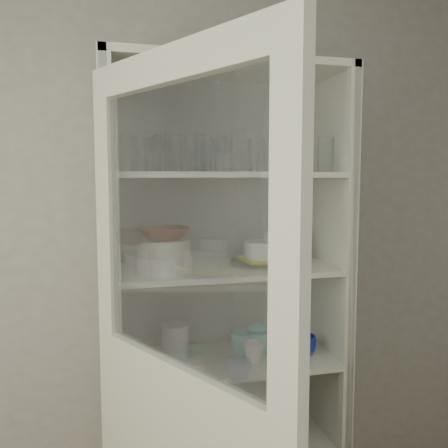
{
  "coord_description": "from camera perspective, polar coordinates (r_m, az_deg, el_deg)",
  "views": [
    {
      "loc": [
        -0.29,
        -0.66,
        1.64
      ],
      "look_at": [
        0.2,
        1.27,
        1.44
      ],
      "focal_mm": 38.0,
      "sensor_mm": 36.0,
      "label": 1
    }
  ],
  "objects": [
    {
      "name": "wall_back",
      "position": [
        2.21,
        -6.49,
        -3.28
      ],
      "size": [
        3.6,
        0.02,
        2.6
      ],
      "primitive_type": "cube",
      "color": "gray",
      "rests_on": "ground"
    },
    {
      "name": "pantry_cabinet",
      "position": [
        2.17,
        -0.41,
        -13.16
      ],
      "size": [
        1.0,
        0.45,
        2.1
      ],
      "color": "beige",
      "rests_on": "floor"
    },
    {
      "name": "cupboard_door",
      "position": [
        1.53,
        -5.28,
        -24.4
      ],
      "size": [
        0.46,
        0.81,
        2.0
      ],
      "rotation": [
        0.0,
        0.0,
        -1.08
      ],
      "color": "beige",
      "rests_on": "floor"
    },
    {
      "name": "tumbler_0",
      "position": [
        1.79,
        -10.17,
        8.28
      ],
      "size": [
        0.07,
        0.07,
        0.13
      ],
      "primitive_type": "cylinder",
      "rotation": [
        0.0,
        0.0,
        0.06
      ],
      "color": "silver",
      "rests_on": "shelf_glass"
    },
    {
      "name": "tumbler_1",
      "position": [
        1.84,
        -2.42,
        8.46
      ],
      "size": [
        0.08,
        0.08,
        0.14
      ],
      "primitive_type": "cylinder",
      "rotation": [
        0.0,
        0.0,
        -0.19
      ],
      "color": "silver",
      "rests_on": "shelf_glass"
    },
    {
      "name": "tumbler_2",
      "position": [
        1.83,
        -0.07,
        8.33
      ],
      "size": [
        0.08,
        0.08,
        0.13
      ],
      "primitive_type": "cylinder",
      "rotation": [
        0.0,
        0.0,
        0.37
      ],
      "color": "silver",
      "rests_on": "shelf_glass"
    },
    {
      "name": "tumbler_3",
      "position": [
        1.85,
        -3.27,
        8.55
      ],
      "size": [
        0.07,
        0.07,
        0.15
      ],
      "primitive_type": "cylinder",
      "rotation": [
        0.0,
        0.0,
        0.01
      ],
      "color": "silver",
      "rests_on": "shelf_glass"
    },
    {
      "name": "tumbler_4",
      "position": [
        1.95,
        8.88,
        8.26
      ],
      "size": [
        0.08,
        0.08,
        0.14
      ],
      "primitive_type": "cylinder",
      "rotation": [
        0.0,
        0.0,
        -0.19
      ],
      "color": "silver",
      "rests_on": "shelf_glass"
    },
    {
      "name": "tumbler_5",
      "position": [
        1.95,
        9.29,
        8.43
      ],
      "size": [
        0.09,
        0.09,
        0.15
      ],
      "primitive_type": "cylinder",
      "rotation": [
        0.0,
        0.0,
        0.14
      ],
      "color": "silver",
      "rests_on": "shelf_glass"
    },
    {
      "name": "tumbler_6",
      "position": [
        2.04,
        12.12,
        8.15
      ],
      "size": [
        0.08,
        0.08,
        0.15
      ],
      "primitive_type": "cylinder",
      "rotation": [
        0.0,
        0.0,
        0.13
      ],
      "color": "silver",
      "rests_on": "shelf_glass"
    },
    {
      "name": "tumbler_7",
      "position": [
        1.94,
        -8.53,
        8.19
      ],
      "size": [
        0.08,
        0.08,
        0.14
      ],
      "primitive_type": "cylinder",
      "rotation": [
        0.0,
        0.0,
        -0.24
      ],
      "color": "silver",
      "rests_on": "shelf_glass"
    },
    {
      "name": "tumbler_8",
      "position": [
        1.98,
        -6.06,
        8.47
      ],
      "size": [
        0.09,
        0.09,
        0.16
      ],
      "primitive_type": "cylinder",
      "rotation": [
        0.0,
        0.0,
        0.22
      ],
      "color": "silver",
      "rests_on": "shelf_glass"
    },
    {
      "name": "tumbler_9",
      "position": [
        1.98,
        -3.73,
        8.39
      ],
      "size": [
        0.1,
        0.1,
        0.15
      ],
      "primitive_type": "cylinder",
      "rotation": [
        0.0,
        0.0,
        0.37
      ],
      "color": "silver",
      "rests_on": "shelf_glass"
    },
    {
      "name": "tumbler_10",
      "position": [
        1.96,
        -1.75,
        8.19
      ],
      "size": [
        0.09,
        0.09,
        0.13
      ],
      "primitive_type": "cylinder",
      "rotation": [
        0.0,
        0.0,
        -0.42
      ],
      "color": "silver",
      "rests_on": "shelf_glass"
    },
    {
      "name": "tumbler_11",
      "position": [
        2.03,
        3.95,
        8.19
      ],
      "size": [
        0.08,
        0.08,
        0.14
      ],
      "primitive_type": "cylinder",
      "rotation": [
        0.0,
        0.0,
        0.15
      ],
      "color": "silver",
      "rests_on": "shelf_glass"
    },
    {
      "name": "goblet_0",
      "position": [
        2.06,
        -7.98,
        8.65
      ],
      "size": [
        0.08,
        0.08,
        0.18
      ],
      "primitive_type": null,
      "color": "silver",
      "rests_on": "shelf_glass"
    },
    {
      "name": "goblet_1",
      "position": [
        2.07,
        0.02,
        8.29
      ],
      "size": [
        0.07,
        0.07,
        0.15
      ],
      "primitive_type": null,
      "color": "silver",
      "rests_on": "shelf_glass"
    },
    {
      "name": "goblet_2",
      "position": [
        2.08,
        0.09,
        8.59
      ],
      "size": [
        0.08,
        0.08,
        0.17
      ],
      "primitive_type": null,
      "color": "silver",
      "rests_on": "shelf_glass"
    },
    {
      "name": "goblet_3",
      "position": [
        2.21,
        7.74,
        8.31
      ],
      "size": [
        0.08,
        0.08,
        0.17
      ],
      "primitive_type": null,
      "color": "silver",
      "rests_on": "shelf_glass"
    },
    {
      "name": "plate_stack_front",
      "position": [
        1.9,
        -7.2,
        -4.82
      ],
      "size": [
        0.23,
        0.23,
        0.07
      ],
      "primitive_type": "cylinder",
      "color": "silver",
      "rests_on": "shelf_plates"
    },
    {
      "name": "plate_stack_back",
      "position": [
        2.07,
        -8.69,
        -4.21
      ],
      "size": [
        0.23,
        0.23,
        0.06
      ],
      "primitive_type": "cylinder",
      "color": "silver",
      "rests_on": "shelf_plates"
    },
    {
      "name": "cream_bowl",
      "position": [
        1.89,
        -7.22,
        -2.83
      ],
      "size": [
        0.27,
        0.27,
        0.06
      ],
      "primitive_type": "cylinder",
      "rotation": [
        0.0,
        0.0,
        -0.39
      ],
      "color": "beige",
      "rests_on": "plate_stack_front"
    },
    {
      "name": "terracotta_bowl",
      "position": [
        1.89,
        -7.25,
        -1.12
      ],
      "size": [
        0.22,
        0.22,
        0.05
      ],
      "primitive_type": "imported",
      "rotation": [
        0.0,
        0.0,
        0.1
      ],
      "color": "brown",
      "rests_on": "cream_bowl"
    },
    {
      "name": "glass_platter",
      "position": [
        2.09,
        4.74,
        -4.59
      ],
      "size": [
        0.38,
        0.38,
        0.02
      ],
      "primitive_type": "cylinder",
      "rotation": [
        0.0,
        0.0,
        0.43
      ],
      "color": "silver",
      "rests_on": "shelf_plates"
    },
    {
      "name": "yellow_trivet",
      "position": [
        2.09,
        4.74,
        -4.21
      ],
      "size": [
        0.19,
        0.19,
        0.01
      ],
      "primitive_type": "cube",
      "rotation": [
        0.0,
        0.0,
        0.05
      ],
      "color": "yellow",
      "rests_on": "glass_platter"
    },
    {
      "name": "white_ramekin",
      "position": [
        2.09,
        4.75,
        -3.07
      ],
      "size": [
        0.21,
        0.21,
        0.07
      ],
      "primitive_type": "cylinder",
      "rotation": [
        0.0,
        0.0,
        -0.33
      ],
      "color": "silver",
      "rests_on": "yellow_trivet"
    },
    {
      "name": "grey_bowl_stack",
      "position": [
        2.12,
        6.49,
        -2.78
      ],
      "size": [
        0.13,
        0.13,
        0.14
      ],
      "primitive_type": "cylinder",
      "color": "silver",
      "rests_on": "shelf_plates"
    },
    {
      "name": "mug_blue",
      "position": [
        2.18,
        9.53,
        -14.14
      ],
      "size": [
        0.14,
        0.14,
        0.09
      ],
      "primitive_type": "imported",
      "rotation": [
        0.0,
        0.0,
        -0.27
      ],
      "color": "#092794",
      "rests_on": "shelf_mugs"
    },
    {
      "name": "mug_teal",
      "position": [
        2.17,
        2.16,
        -14.08
      ],
      "size": [
        0.11,
        0.11,
        0.1
      ],
      "primitive_type": "imported",
      "rotation": [
        0.0,
        0.0,
        -0.09
      ],
      "color": "teal",
      "rests_on": "shelf_mugs"
    },
    {
      "name": "mug_white",
      "position": [
        2.08,
        3.61,
        -15.12
      ],
      "size": [
        0.11,
        0.11,
        0.09
      ],
      "primitive_type": "imported",
      "rotation": [
        0.0,
        0.0,
        0.22
      ],
      "color": "silver",
      "rests_on": "shelf_mugs"
    },
    {
      "name": "teal_jar",
      "position": [
        2.18,
        4.11,
        -13.75
      ],
      "size": [
        0.09,
        0.09,
        0.11
      ],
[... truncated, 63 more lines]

